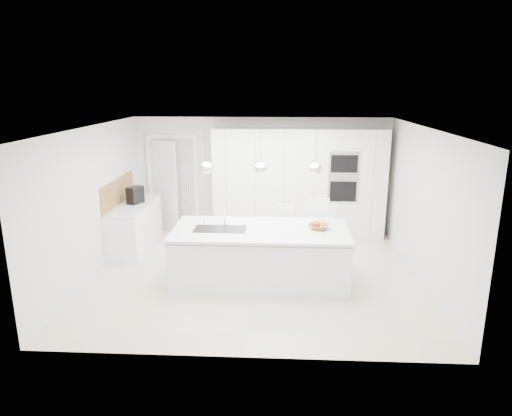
# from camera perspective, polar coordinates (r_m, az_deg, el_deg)

# --- Properties ---
(floor) EXTENTS (5.50, 5.50, 0.00)m
(floor) POSITION_cam_1_polar(r_m,az_deg,el_deg) (7.95, -0.12, -8.25)
(floor) COLOR beige
(floor) RESTS_ON ground
(wall_back) EXTENTS (5.50, 0.00, 5.50)m
(wall_back) POSITION_cam_1_polar(r_m,az_deg,el_deg) (9.98, 0.67, 4.11)
(wall_back) COLOR silver
(wall_back) RESTS_ON ground
(wall_left) EXTENTS (0.00, 5.00, 5.00)m
(wall_left) POSITION_cam_1_polar(r_m,az_deg,el_deg) (8.16, -19.78, 0.74)
(wall_left) COLOR silver
(wall_left) RESTS_ON ground
(ceiling) EXTENTS (5.50, 5.50, 0.00)m
(ceiling) POSITION_cam_1_polar(r_m,az_deg,el_deg) (7.33, -0.13, 10.02)
(ceiling) COLOR white
(ceiling) RESTS_ON wall_back
(tall_cabinets) EXTENTS (3.60, 0.60, 2.30)m
(tall_cabinets) POSITION_cam_1_polar(r_m,az_deg,el_deg) (9.70, 5.33, 3.13)
(tall_cabinets) COLOR white
(tall_cabinets) RESTS_ON floor
(oven_stack) EXTENTS (0.62, 0.04, 1.05)m
(oven_stack) POSITION_cam_1_polar(r_m,az_deg,el_deg) (9.44, 10.90, 3.82)
(oven_stack) COLOR #A5A5A8
(oven_stack) RESTS_ON tall_cabinets
(doorway_frame) EXTENTS (1.11, 0.08, 2.13)m
(doorway_frame) POSITION_cam_1_polar(r_m,az_deg,el_deg) (10.26, -10.30, 2.88)
(doorway_frame) COLOR white
(doorway_frame) RESTS_ON floor
(hallway_door) EXTENTS (0.76, 0.38, 2.00)m
(hallway_door) POSITION_cam_1_polar(r_m,az_deg,el_deg) (10.28, -11.72, 2.72)
(hallway_door) COLOR white
(hallway_door) RESTS_ON floor
(radiator) EXTENTS (0.32, 0.04, 1.40)m
(radiator) POSITION_cam_1_polar(r_m,az_deg,el_deg) (10.22, -8.52, 1.91)
(radiator) COLOR white
(radiator) RESTS_ON floor
(left_base_cabinets) EXTENTS (0.60, 1.80, 0.86)m
(left_base_cabinets) POSITION_cam_1_polar(r_m,az_deg,el_deg) (9.36, -14.87, -2.33)
(left_base_cabinets) COLOR white
(left_base_cabinets) RESTS_ON floor
(left_worktop) EXTENTS (0.62, 1.82, 0.04)m
(left_worktop) POSITION_cam_1_polar(r_m,az_deg,el_deg) (9.24, -15.05, 0.34)
(left_worktop) COLOR white
(left_worktop) RESTS_ON left_base_cabinets
(oak_backsplash) EXTENTS (0.02, 1.80, 0.50)m
(oak_backsplash) POSITION_cam_1_polar(r_m,az_deg,el_deg) (9.27, -16.86, 1.97)
(oak_backsplash) COLOR olive
(oak_backsplash) RESTS_ON wall_left
(island_base) EXTENTS (2.80, 1.20, 0.86)m
(island_base) POSITION_cam_1_polar(r_m,az_deg,el_deg) (7.50, 0.52, -6.15)
(island_base) COLOR white
(island_base) RESTS_ON floor
(island_worktop) EXTENTS (2.84, 1.40, 0.04)m
(island_worktop) POSITION_cam_1_polar(r_m,az_deg,el_deg) (7.40, 0.55, -2.76)
(island_worktop) COLOR white
(island_worktop) RESTS_ON island_base
(island_sink) EXTENTS (0.84, 0.44, 0.18)m
(island_sink) POSITION_cam_1_polar(r_m,az_deg,el_deg) (7.43, -4.49, -3.23)
(island_sink) COLOR #3F3F42
(island_sink) RESTS_ON island_worktop
(island_tap) EXTENTS (0.02, 0.02, 0.30)m
(island_tap) POSITION_cam_1_polar(r_m,az_deg,el_deg) (7.54, -3.96, -1.10)
(island_tap) COLOR white
(island_tap) RESTS_ON island_worktop
(pendant_left) EXTENTS (0.20, 0.20, 0.20)m
(pendant_left) POSITION_cam_1_polar(r_m,az_deg,el_deg) (7.19, -6.26, 5.01)
(pendant_left) COLOR white
(pendant_left) RESTS_ON ceiling
(pendant_mid) EXTENTS (0.20, 0.20, 0.20)m
(pendant_mid) POSITION_cam_1_polar(r_m,az_deg,el_deg) (7.10, 0.55, 4.97)
(pendant_mid) COLOR white
(pendant_mid) RESTS_ON ceiling
(pendant_right) EXTENTS (0.20, 0.20, 0.20)m
(pendant_right) POSITION_cam_1_polar(r_m,az_deg,el_deg) (7.12, 7.43, 4.87)
(pendant_right) COLOR white
(pendant_right) RESTS_ON ceiling
(fruit_bowl) EXTENTS (0.44, 0.44, 0.08)m
(fruit_bowl) POSITION_cam_1_polar(r_m,az_deg,el_deg) (7.45, 7.85, -2.30)
(fruit_bowl) COLOR olive
(fruit_bowl) RESTS_ON island_worktop
(espresso_machine) EXTENTS (0.31, 0.37, 0.33)m
(espresso_machine) POSITION_cam_1_polar(r_m,az_deg,el_deg) (9.26, -14.86, 1.58)
(espresso_machine) COLOR black
(espresso_machine) RESTS_ON left_worktop
(bar_stool_left) EXTENTS (0.47, 0.57, 1.07)m
(bar_stool_left) POSITION_cam_1_polar(r_m,az_deg,el_deg) (8.28, 3.65, -3.35)
(bar_stool_left) COLOR white
(bar_stool_left) RESTS_ON floor
(bar_stool_right) EXTENTS (0.42, 0.57, 1.19)m
(bar_stool_right) POSITION_cam_1_polar(r_m,az_deg,el_deg) (8.24, 7.82, -3.12)
(bar_stool_right) COLOR white
(bar_stool_right) RESTS_ON floor
(apple_a) EXTENTS (0.08, 0.08, 0.08)m
(apple_a) POSITION_cam_1_polar(r_m,az_deg,el_deg) (7.42, 7.73, -2.09)
(apple_a) COLOR red
(apple_a) RESTS_ON fruit_bowl
(apple_b) EXTENTS (0.08, 0.08, 0.08)m
(apple_b) POSITION_cam_1_polar(r_m,az_deg,el_deg) (7.45, 7.42, -2.05)
(apple_b) COLOR red
(apple_b) RESTS_ON fruit_bowl
(apple_c) EXTENTS (0.08, 0.08, 0.08)m
(apple_c) POSITION_cam_1_polar(r_m,az_deg,el_deg) (7.47, 7.40, -2.00)
(apple_c) COLOR red
(apple_c) RESTS_ON fruit_bowl
(apple_extra_3) EXTENTS (0.07, 0.07, 0.07)m
(apple_extra_3) POSITION_cam_1_polar(r_m,az_deg,el_deg) (7.47, 7.38, -2.01)
(apple_extra_3) COLOR red
(apple_extra_3) RESTS_ON fruit_bowl
(banana_bunch) EXTENTS (0.23, 0.16, 0.20)m
(banana_bunch) POSITION_cam_1_polar(r_m,az_deg,el_deg) (7.44, 7.96, -1.75)
(banana_bunch) COLOR yellow
(banana_bunch) RESTS_ON fruit_bowl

